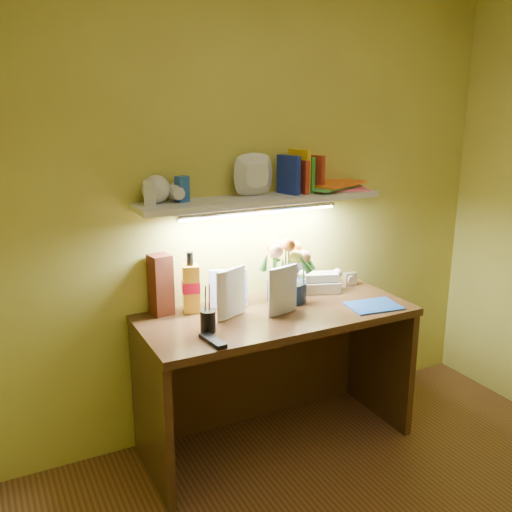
{
  "coord_description": "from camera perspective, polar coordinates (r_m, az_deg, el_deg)",
  "views": [
    {
      "loc": [
        -1.32,
        -1.18,
        1.79
      ],
      "look_at": [
        -0.05,
        1.35,
        1.01
      ],
      "focal_mm": 40.0,
      "sensor_mm": 36.0,
      "label": 1
    }
  ],
  "objects": [
    {
      "name": "desk",
      "position": [
        3.07,
        2.06,
        -12.15
      ],
      "size": [
        1.4,
        0.6,
        0.75
      ],
      "primitive_type": "cube",
      "color": "#39260F",
      "rests_on": "ground"
    },
    {
      "name": "blue_folder",
      "position": [
        3.05,
        11.67,
        -4.89
      ],
      "size": [
        0.29,
        0.23,
        0.01
      ],
      "primitive_type": "cube",
      "rotation": [
        0.0,
        0.0,
        -0.13
      ],
      "color": "#2051AB",
      "rests_on": "desk"
    },
    {
      "name": "desk_book_b",
      "position": [
        2.79,
        1.33,
        -3.82
      ],
      "size": [
        0.18,
        0.05,
        0.25
      ],
      "primitive_type": "imported",
      "rotation": [
        0.0,
        0.0,
        0.2
      ],
      "color": "silver",
      "rests_on": "desk"
    },
    {
      "name": "wall_shelf",
      "position": [
        2.93,
        0.73,
        6.44
      ],
      "size": [
        1.32,
        0.35,
        0.26
      ],
      "color": "silver",
      "rests_on": "ground"
    },
    {
      "name": "whisky_bottle",
      "position": [
        2.89,
        -6.55,
        -2.62
      ],
      "size": [
        0.1,
        0.1,
        0.31
      ],
      "primitive_type": null,
      "rotation": [
        0.0,
        0.0,
        -0.24
      ],
      "color": "#BA7A14",
      "rests_on": "desk"
    },
    {
      "name": "flower_bouquet",
      "position": [
        3.02,
        3.13,
        -1.1
      ],
      "size": [
        0.26,
        0.26,
        0.37
      ],
      "primitive_type": null,
      "rotation": [
        0.0,
        0.0,
        0.1
      ],
      "color": "#0A183A",
      "rests_on": "desk"
    },
    {
      "name": "whisky_box",
      "position": [
        2.88,
        -9.5,
        -2.84
      ],
      "size": [
        0.11,
        0.11,
        0.31
      ],
      "primitive_type": "cube",
      "rotation": [
        0.0,
        0.0,
        0.17
      ],
      "color": "#572213",
      "rests_on": "desk"
    },
    {
      "name": "desk_clock",
      "position": [
        3.35,
        9.37,
        -2.28
      ],
      "size": [
        0.08,
        0.04,
        0.08
      ],
      "primitive_type": "cube",
      "rotation": [
        0.0,
        0.0,
        -0.04
      ],
      "color": "silver",
      "rests_on": "desk"
    },
    {
      "name": "telephone",
      "position": [
        3.23,
        6.4,
        -2.4
      ],
      "size": [
        0.25,
        0.22,
        0.12
      ],
      "primitive_type": null,
      "rotation": [
        0.0,
        0.0,
        -0.34
      ],
      "color": "beige",
      "rests_on": "desk"
    },
    {
      "name": "art_card",
      "position": [
        2.96,
        -2.8,
        -3.22
      ],
      "size": [
        0.2,
        0.1,
        0.2
      ],
      "primitive_type": null,
      "rotation": [
        0.0,
        0.0,
        -0.3
      ],
      "color": "white",
      "rests_on": "desk"
    },
    {
      "name": "desk_book_a",
      "position": [
        2.74,
        -3.89,
        -4.2
      ],
      "size": [
        0.19,
        0.08,
        0.25
      ],
      "primitive_type": "imported",
      "rotation": [
        0.0,
        0.0,
        0.33
      ],
      "color": "white",
      "rests_on": "desk"
    },
    {
      "name": "pen_cup",
      "position": [
        2.65,
        -4.84,
        -5.77
      ],
      "size": [
        0.08,
        0.08,
        0.18
      ],
      "primitive_type": "cylinder",
      "rotation": [
        0.0,
        0.0,
        0.16
      ],
      "color": "black",
      "rests_on": "desk"
    },
    {
      "name": "tv_remote",
      "position": [
        2.56,
        -4.34,
        -8.43
      ],
      "size": [
        0.07,
        0.18,
        0.02
      ],
      "primitive_type": "cube",
      "rotation": [
        0.0,
        0.0,
        0.14
      ],
      "color": "black",
      "rests_on": "desk"
    }
  ]
}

